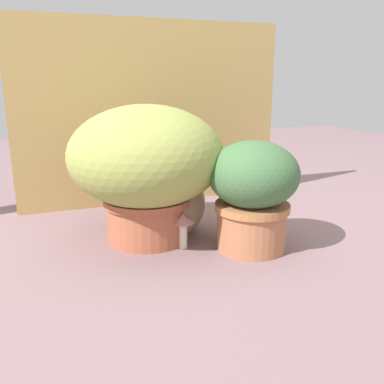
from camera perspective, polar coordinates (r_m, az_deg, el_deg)
The scene contains 7 objects.
ground_plane at distance 1.49m, azimuth -2.61°, elevation -6.93°, with size 6.00×6.00×0.00m, color gray.
cardboard_backdrop at distance 1.91m, azimuth -5.49°, elevation 10.61°, with size 1.22×0.03×0.82m, color tan.
grass_planter at distance 1.45m, azimuth -6.31°, elevation 3.90°, with size 0.54×0.54×0.48m.
leafy_planter at distance 1.39m, azimuth 8.40°, elevation 0.15°, with size 0.30×0.30×0.37m.
cat at distance 1.54m, azimuth -1.40°, elevation -1.34°, with size 0.34×0.31×0.32m.
mushroom_ornament_red at distance 1.43m, azimuth -8.13°, elevation -4.10°, with size 0.09×0.09×0.13m.
mushroom_ornament_pink at distance 1.41m, azimuth -1.27°, elevation -4.37°, with size 0.08×0.08×0.12m.
Camera 1 is at (-0.41, -1.32, 0.56)m, focal length 38.62 mm.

